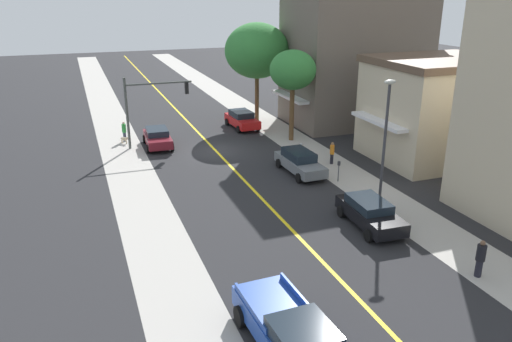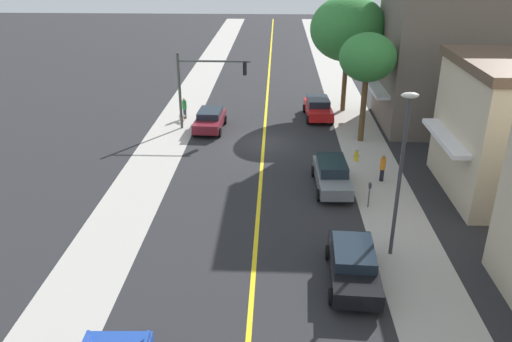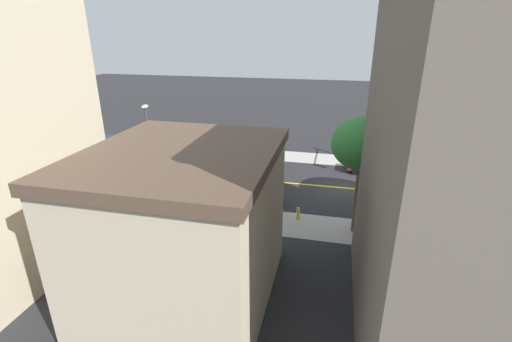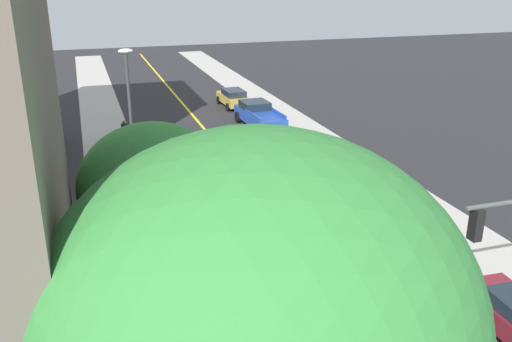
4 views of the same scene
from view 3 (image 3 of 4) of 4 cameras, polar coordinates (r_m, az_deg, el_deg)
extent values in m
plane|color=#262628|center=(29.87, 13.69, -2.61)|extent=(140.00, 140.00, 0.00)
cube|color=#ADA8A0|center=(23.79, 13.65, -9.09)|extent=(3.24, 126.00, 0.01)
cube|color=#ADA8A0|center=(36.20, 13.72, 1.66)|extent=(3.24, 126.00, 0.01)
cube|color=yellow|center=(29.87, 13.69, -2.60)|extent=(0.20, 126.00, 0.00)
cube|color=#665B51|center=(14.89, 32.93, -2.31)|extent=(11.69, 7.80, 13.41)
cube|color=silver|center=(21.93, 25.80, -5.24)|extent=(0.98, 5.93, 0.24)
cube|color=beige|center=(16.63, -11.04, -9.53)|extent=(8.65, 7.47, 6.78)
cube|color=brown|center=(15.11, -12.00, 2.42)|extent=(8.95, 7.77, 0.50)
cube|color=silver|center=(20.66, -5.76, -3.55)|extent=(0.90, 5.68, 0.24)
cylinder|color=brown|center=(24.82, 32.14, -5.05)|extent=(0.38, 0.38, 4.31)
ellipsoid|color=#337F38|center=(23.47, 34.20, 4.56)|extent=(5.85, 5.85, 4.97)
cylinder|color=brown|center=(22.92, 15.77, -4.38)|extent=(0.38, 0.38, 4.36)
ellipsoid|color=#337F38|center=(21.66, 16.71, 4.16)|extent=(3.69, 3.69, 3.14)
cylinder|color=yellow|center=(24.49, 6.69, -6.79)|extent=(0.24, 0.24, 0.66)
sphere|color=#B2B2B7|center=(24.30, 6.73, -5.96)|extent=(0.22, 0.22, 0.22)
cylinder|color=#B2B2B7|center=(24.32, 6.65, -6.90)|extent=(0.10, 0.10, 0.10)
cylinder|color=#B2B2B7|center=(24.62, 6.74, -6.54)|extent=(0.10, 0.10, 0.10)
cylinder|color=#4C4C51|center=(25.85, -7.01, -4.65)|extent=(0.07, 0.07, 1.11)
cube|color=#2D2D33|center=(25.56, -7.08, -3.27)|extent=(0.12, 0.18, 0.26)
cylinder|color=#474C47|center=(34.95, 18.72, 5.19)|extent=(0.20, 0.20, 5.53)
cylinder|color=#474C47|center=(31.97, 19.54, 7.72)|extent=(5.11, 0.14, 0.14)
cube|color=black|center=(30.00, 19.81, 5.86)|extent=(0.26, 0.32, 0.90)
sphere|color=red|center=(29.93, 19.88, 6.41)|extent=(0.20, 0.20, 0.20)
sphere|color=yellow|center=(30.00, 19.81, 5.86)|extent=(0.20, 0.20, 0.20)
sphere|color=green|center=(30.08, 19.74, 5.31)|extent=(0.20, 0.20, 0.20)
cylinder|color=#38383D|center=(26.21, -16.39, 1.94)|extent=(0.16, 0.16, 6.99)
ellipsoid|color=silver|center=(25.29, -17.25, 9.75)|extent=(0.70, 0.36, 0.24)
cube|color=red|center=(26.67, 25.88, -5.67)|extent=(2.05, 4.46, 0.69)
cube|color=#19232D|center=(26.49, 26.54, -4.51)|extent=(1.73, 2.44, 0.52)
cylinder|color=black|center=(25.65, 23.15, -7.15)|extent=(0.25, 0.65, 0.64)
cylinder|color=black|center=(27.24, 22.37, -5.35)|extent=(0.25, 0.65, 0.64)
cylinder|color=black|center=(26.50, 29.26, -7.32)|extent=(0.25, 0.65, 0.64)
cylinder|color=black|center=(28.05, 28.15, -5.57)|extent=(0.25, 0.65, 0.64)
cube|color=#B29338|center=(44.01, -28.86, 3.94)|extent=(1.88, 4.23, 0.64)
cube|color=#19232D|center=(43.74, -28.78, 4.64)|extent=(1.60, 2.30, 0.48)
cylinder|color=black|center=(44.36, -30.85, 3.24)|extent=(0.24, 0.65, 0.64)
cylinder|color=black|center=(45.60, -29.47, 3.93)|extent=(0.24, 0.65, 0.64)
cylinder|color=black|center=(42.60, -28.06, 3.12)|extent=(0.24, 0.65, 0.64)
cylinder|color=black|center=(43.89, -26.70, 3.84)|extent=(0.24, 0.65, 0.64)
cube|color=slate|center=(26.65, -1.26, -3.44)|extent=(1.85, 4.77, 0.65)
cube|color=#19232D|center=(26.35, -0.77, -2.27)|extent=(1.58, 2.60, 0.58)
cylinder|color=black|center=(26.40, -4.98, -4.56)|extent=(0.24, 0.65, 0.64)
cylinder|color=black|center=(27.89, -4.01, -3.06)|extent=(0.24, 0.65, 0.64)
cylinder|color=black|center=(25.76, 1.73, -5.16)|extent=(0.24, 0.65, 0.64)
cylinder|color=black|center=(27.29, 2.34, -3.59)|extent=(0.24, 0.65, 0.64)
cube|color=maroon|center=(33.51, 18.02, 0.79)|extent=(2.00, 4.37, 0.66)
cube|color=#19232D|center=(33.34, 18.49, 1.65)|extent=(1.70, 2.38, 0.46)
cylinder|color=black|center=(32.71, 15.53, -0.05)|extent=(0.25, 0.65, 0.64)
cylinder|color=black|center=(34.42, 15.57, 1.01)|extent=(0.25, 0.65, 0.64)
cylinder|color=black|center=(32.89, 20.45, -0.53)|extent=(0.25, 0.65, 0.64)
cylinder|color=black|center=(34.59, 20.25, 0.56)|extent=(0.25, 0.65, 0.64)
cube|color=black|center=(29.77, -17.60, -1.73)|extent=(2.04, 4.65, 0.67)
cube|color=#19232D|center=(29.44, -17.35, -0.77)|extent=(1.72, 2.54, 0.45)
cylinder|color=black|center=(30.05, -20.87, -2.64)|extent=(0.25, 0.65, 0.64)
cylinder|color=black|center=(31.39, -18.97, -1.36)|extent=(0.25, 0.65, 0.64)
cylinder|color=black|center=(28.43, -15.94, -3.39)|extent=(0.25, 0.65, 0.64)
cylinder|color=black|center=(29.85, -14.17, -2.00)|extent=(0.25, 0.65, 0.64)
cube|color=#1E429E|center=(39.85, -21.35, 3.77)|extent=(2.26, 5.79, 0.76)
cube|color=#19232D|center=(40.22, -22.72, 4.71)|extent=(1.95, 2.13, 0.56)
cube|color=#1E429E|center=(38.36, -20.70, 4.00)|extent=(0.21, 2.97, 0.24)
cube|color=#1E429E|center=(39.90, -19.35, 4.81)|extent=(0.21, 2.97, 0.24)
cylinder|color=black|center=(40.21, -24.38, 2.89)|extent=(0.31, 0.81, 0.80)
cylinder|color=black|center=(41.81, -22.84, 3.78)|extent=(0.31, 0.81, 0.80)
cylinder|color=black|center=(38.14, -19.56, 2.65)|extent=(0.31, 0.81, 0.80)
cylinder|color=black|center=(39.82, -18.14, 3.59)|extent=(0.31, 0.81, 0.80)
cylinder|color=black|center=(23.99, -0.57, -7.17)|extent=(0.24, 0.24, 0.73)
cylinder|color=orange|center=(23.66, -0.58, -5.69)|extent=(0.31, 0.31, 0.66)
sphere|color=#936B4C|center=(23.47, -0.58, -4.74)|extent=(0.21, 0.21, 0.21)
cylinder|color=black|center=(31.90, -28.24, -2.32)|extent=(0.30, 0.30, 0.79)
cylinder|color=black|center=(31.64, -28.48, -1.07)|extent=(0.40, 0.40, 0.72)
sphere|color=brown|center=(31.49, -28.63, -0.28)|extent=(0.22, 0.22, 0.22)
cylinder|color=#33384C|center=(36.08, 21.77, 1.27)|extent=(0.25, 0.25, 0.74)
cylinder|color=#288C38|center=(35.86, 21.92, 2.33)|extent=(0.33, 0.33, 0.68)
sphere|color=beige|center=(35.73, 22.02, 3.01)|extent=(0.21, 0.21, 0.21)
ellipsoid|color=#C6B28C|center=(36.10, 20.67, 1.46)|extent=(0.63, 0.63, 0.27)
sphere|color=#C6B28C|center=(35.81, 20.35, 1.48)|extent=(0.22, 0.22, 0.22)
cylinder|color=#C6B28C|center=(36.02, 20.40, 1.01)|extent=(0.10, 0.10, 0.25)
cylinder|color=#C6B28C|center=(36.35, 20.82, 1.13)|extent=(0.10, 0.10, 0.25)
camera|label=1|loc=(51.06, -32.05, 18.21)|focal=35.29mm
camera|label=2|loc=(41.42, -39.30, 17.72)|focal=35.77mm
camera|label=4|loc=(24.15, 51.20, 11.26)|focal=38.69mm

